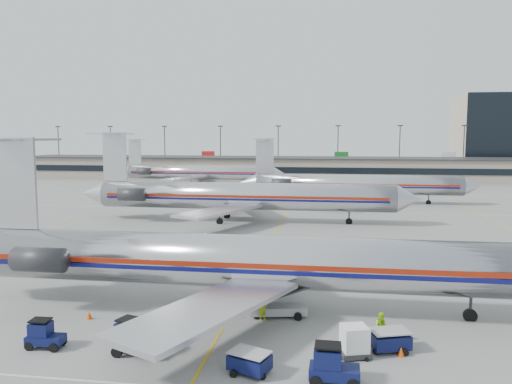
% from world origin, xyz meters
% --- Properties ---
extents(ground, '(260.00, 260.00, 0.00)m').
position_xyz_m(ground, '(0.00, 0.00, 0.00)').
color(ground, gray).
rests_on(ground, ground).
extents(apron_markings, '(160.00, 0.15, 0.02)m').
position_xyz_m(apron_markings, '(0.00, 10.00, 0.01)').
color(apron_markings, silver).
rests_on(apron_markings, ground).
extents(terminal, '(162.00, 17.00, 6.25)m').
position_xyz_m(terminal, '(0.00, 97.97, 3.16)').
color(terminal, gray).
rests_on(terminal, ground).
extents(light_mast_row, '(163.60, 0.40, 15.28)m').
position_xyz_m(light_mast_row, '(0.00, 112.00, 8.58)').
color(light_mast_row, '#38383D').
rests_on(light_mast_row, ground).
extents(distant_building, '(30.00, 20.00, 25.00)m').
position_xyz_m(distant_building, '(62.00, 128.00, 12.50)').
color(distant_building, tan).
rests_on(distant_building, ground).
extents(jet_foreground, '(46.42, 27.33, 12.15)m').
position_xyz_m(jet_foreground, '(1.04, -6.65, 3.53)').
color(jet_foreground, silver).
rests_on(jet_foreground, ground).
extents(jet_second_row, '(48.74, 28.70, 12.76)m').
position_xyz_m(jet_second_row, '(-6.24, 28.95, 3.70)').
color(jet_second_row, silver).
rests_on(jet_second_row, ground).
extents(jet_third_row, '(43.21, 26.58, 11.81)m').
position_xyz_m(jet_third_row, '(10.66, 51.38, 3.43)').
color(jet_third_row, silver).
rests_on(jet_third_row, ground).
extents(jet_back_row, '(41.95, 25.80, 11.47)m').
position_xyz_m(jet_back_row, '(-25.76, 78.10, 3.33)').
color(jet_back_row, silver).
rests_on(jet_back_row, ground).
extents(tug_left, '(2.12, 1.12, 1.69)m').
position_xyz_m(tug_left, '(-9.57, -14.68, 0.77)').
color(tug_left, '#0B103D').
rests_on(tug_left, ground).
extents(tug_center, '(2.75, 1.97, 2.02)m').
position_xyz_m(tug_center, '(-4.13, -14.69, 0.92)').
color(tug_center, '#0B103D').
rests_on(tug_center, ground).
extents(tug_right, '(2.49, 1.32, 2.00)m').
position_xyz_m(tug_right, '(6.80, -16.49, 0.91)').
color(tug_right, '#0B103D').
rests_on(tug_right, ground).
extents(cart_inner, '(2.37, 2.01, 1.14)m').
position_xyz_m(cart_inner, '(2.64, -15.98, 0.61)').
color(cart_inner, '#0B103D').
rests_on(cart_inner, ground).
extents(cart_outer, '(2.45, 2.02, 1.20)m').
position_xyz_m(cart_outer, '(10.08, -12.17, 0.64)').
color(cart_outer, '#0B103D').
rests_on(cart_outer, ground).
extents(uld_container, '(1.97, 1.79, 1.74)m').
position_xyz_m(uld_container, '(8.06, -13.22, 0.88)').
color(uld_container, '#2D2D30').
rests_on(uld_container, ground).
extents(belt_loader, '(4.63, 2.03, 2.38)m').
position_xyz_m(belt_loader, '(3.35, -7.68, 0.64)').
color(belt_loader, '#9C9C9C').
rests_on(belt_loader, ground).
extents(ramp_worker_near, '(0.70, 0.68, 1.62)m').
position_xyz_m(ramp_worker_near, '(2.36, -8.55, 0.81)').
color(ramp_worker_near, '#AEC712').
rests_on(ramp_worker_near, ground).
extents(ramp_worker_far, '(0.91, 0.71, 1.83)m').
position_xyz_m(ramp_worker_far, '(9.75, -11.10, 0.92)').
color(ramp_worker_far, '#9CDD14').
rests_on(ramp_worker_far, ground).
extents(cone_right, '(0.47, 0.47, 0.53)m').
position_xyz_m(cone_right, '(10.64, -12.84, 0.27)').
color(cone_right, '#D14B06').
rests_on(cone_right, ground).
extents(cone_left, '(0.42, 0.42, 0.53)m').
position_xyz_m(cone_left, '(-9.14, -10.04, 0.27)').
color(cone_left, '#D14B06').
rests_on(cone_left, ground).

